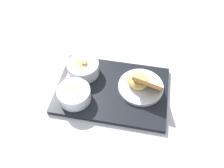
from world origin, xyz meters
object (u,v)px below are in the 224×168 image
Objects in this scene: knife at (65,82)px; bowl_salad at (83,67)px; plate_main at (141,84)px; spoon at (74,79)px; bowl_soup at (74,94)px.

bowl_salad is at bearing -36.55° from knife.
plate_main is 1.16× the size of spoon.
spoon is (-0.03, 0.09, -0.02)m from bowl_soup.
knife is at bearing 131.28° from bowl_soup.
spoon is at bearing -179.49° from plate_main.
bowl_soup is at bearing -159.34° from plate_main.
knife is at bearing -131.94° from bowl_salad.
bowl_soup is at bearing -162.51° from spoon.
plate_main reaches higher than spoon.
bowl_soup is 0.70× the size of plate_main.
bowl_soup is at bearing -91.43° from bowl_salad.
knife is 1.22× the size of spoon.
bowl_soup is at bearing -133.33° from knife.
plate_main is 0.95× the size of knife.
bowl_soup is 0.09m from knife.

